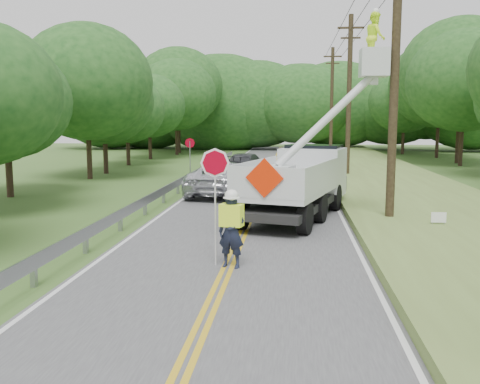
{
  "coord_description": "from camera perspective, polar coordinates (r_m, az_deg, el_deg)",
  "views": [
    {
      "loc": [
        1.57,
        -9.94,
        3.69
      ],
      "look_at": [
        0.0,
        6.0,
        1.5
      ],
      "focal_mm": 39.94,
      "sensor_mm": 36.0,
      "label": 1
    }
  ],
  "objects": [
    {
      "name": "utility_poles",
      "position": [
        27.21,
        13.1,
        10.91
      ],
      "size": [
        1.6,
        43.3,
        10.0
      ],
      "color": "black",
      "rests_on": "ground"
    },
    {
      "name": "yard_sign",
      "position": [
        18.5,
        20.45,
        -2.65
      ],
      "size": [
        0.48,
        0.04,
        0.69
      ],
      "color": "white",
      "rests_on": "ground"
    },
    {
      "name": "treeline_left",
      "position": [
        43.44,
        -11.14,
        10.38
      ],
      "size": [
        9.96,
        54.43,
        11.45
      ],
      "color": "#332319",
      "rests_on": "ground"
    },
    {
      "name": "suv_darkgrey",
      "position": [
        35.23,
        0.65,
        3.0
      ],
      "size": [
        2.85,
        5.31,
        1.46
      ],
      "primitive_type": "imported",
      "rotation": [
        0.0,
        0.0,
        2.98
      ],
      "color": "#323439",
      "rests_on": "road"
    },
    {
      "name": "ground",
      "position": [
        10.71,
        -3.22,
        -12.37
      ],
      "size": [
        140.0,
        140.0,
        0.0
      ],
      "primitive_type": "plane",
      "color": "#406326",
      "rests_on": "ground"
    },
    {
      "name": "tall_grass_verge",
      "position": [
        24.82,
        18.44,
        -0.82
      ],
      "size": [
        7.0,
        96.0,
        0.3
      ],
      "primitive_type": "cube",
      "color": "olive",
      "rests_on": "ground"
    },
    {
      "name": "treeline_horizon",
      "position": [
        66.29,
        3.11,
        9.34
      ],
      "size": [
        57.51,
        14.86,
        12.32
      ],
      "color": "#194418",
      "rests_on": "ground"
    },
    {
      "name": "suv_silver",
      "position": [
        26.02,
        -1.86,
        1.49
      ],
      "size": [
        3.17,
        6.09,
        1.64
      ],
      "primitive_type": "imported",
      "rotation": [
        0.0,
        0.0,
        3.06
      ],
      "color": "silver",
      "rests_on": "road"
    },
    {
      "name": "road",
      "position": [
        24.27,
        1.85,
        -0.94
      ],
      "size": [
        7.2,
        96.0,
        0.03
      ],
      "color": "#454648",
      "rests_on": "ground"
    },
    {
      "name": "bucket_truck",
      "position": [
        20.87,
        7.16,
        2.06
      ],
      "size": [
        5.27,
        7.89,
        7.25
      ],
      "color": "black",
      "rests_on": "road"
    },
    {
      "name": "flagger",
      "position": [
        13.22,
        -0.96,
        -3.62
      ],
      "size": [
        1.16,
        0.57,
        2.96
      ],
      "color": "#191E33",
      "rests_on": "road"
    },
    {
      "name": "guardrail",
      "position": [
        25.66,
        -7.0,
        0.71
      ],
      "size": [
        0.18,
        48.0,
        0.77
      ],
      "color": "gray",
      "rests_on": "ground"
    },
    {
      "name": "stop_sign_permanent",
      "position": [
        30.31,
        -5.37,
        4.11
      ],
      "size": [
        0.55,
        0.14,
        2.64
      ],
      "color": "gray",
      "rests_on": "ground"
    }
  ]
}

